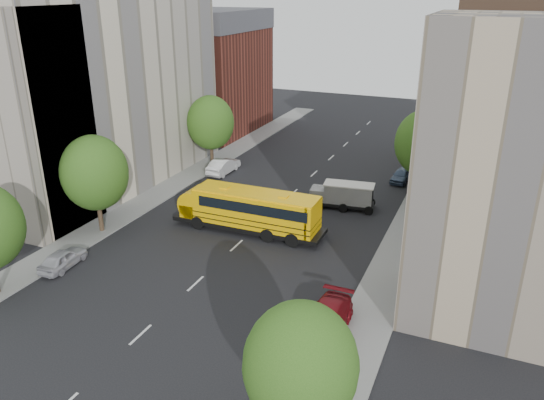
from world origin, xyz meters
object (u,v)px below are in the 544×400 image
Objects in this scene: street_tree_5 at (440,119)px; parked_car_5 at (427,144)px; street_tree_4 at (424,143)px; parked_car_3 at (325,322)px; street_tree_3 at (301,365)px; safari_truck at (344,195)px; parked_car_4 at (401,175)px; parked_car_1 at (223,166)px; street_tree_1 at (95,173)px; street_tree_2 at (210,123)px; school_bus at (247,208)px; parked_car_0 at (63,259)px.

street_tree_5 reaches higher than parked_car_5.
parked_car_3 is (-1.48, -23.78, -4.28)m from street_tree_4.
safari_truck is (-5.66, 26.30, -3.24)m from street_tree_3.
parked_car_4 is (3.46, 8.91, -0.56)m from safari_truck.
safari_truck is 1.03× the size of parked_car_3.
street_tree_4 reaches higher than street_tree_3.
street_tree_3 is 35.48m from parked_car_4.
parked_car_3 is (18.32, -22.25, 0.00)m from parked_car_1.
safari_truck reaches higher than parked_car_4.
street_tree_4 reaches higher than parked_car_4.
street_tree_5 is (-0.00, 44.00, 0.25)m from street_tree_3.
street_tree_1 is 1.11× the size of street_tree_3.
parked_car_4 is at bearing 61.10° from safari_truck.
parked_car_1 is at bearing -145.67° from street_tree_5.
street_tree_2 is 0.95× the size of street_tree_4.
street_tree_2 reaches higher than safari_truck.
parked_car_1 is (2.20, 16.48, -4.16)m from street_tree_1.
street_tree_2 is 38.83m from street_tree_3.
safari_truck is (16.34, -5.70, -3.61)m from street_tree_2.
parked_car_5 is (0.80, 12.33, 0.01)m from parked_car_4.
school_bus reaches higher than parked_car_0.
parked_car_5 is (-1.40, 3.54, -4.04)m from street_tree_5.
street_tree_1 is 20.79m from safari_truck.
street_tree_5 is 1.57× the size of parked_car_1.
school_bus is 9.54m from safari_truck.
street_tree_5 is 9.92m from parked_car_4.
parked_car_3 is at bearing -49.20° from street_tree_2.
street_tree_1 reaches higher than parked_car_5.
parked_car_1 is 25.10m from parked_car_5.
school_bus is 18.93m from parked_car_4.
parked_car_5 is (19.20, 39.23, 0.00)m from parked_car_0.
street_tree_2 is at bearing 130.49° from parked_car_3.
parked_car_3 is (4.18, -18.08, -0.43)m from safari_truck.
parked_car_0 is at bearing -120.00° from street_tree_5.
street_tree_4 is at bearing 39.29° from street_tree_1.
street_tree_4 is (22.00, 18.00, 0.12)m from street_tree_1.
street_tree_3 is 36.53m from parked_car_1.
street_tree_5 is 41.40m from parked_car_0.
parked_car_3 is (9.92, -10.49, -1.16)m from school_bus.
parked_car_1 is 18.23m from parked_car_4.
street_tree_2 reaches higher than school_bus.
street_tree_3 is at bearing -59.11° from school_bus.
street_tree_1 is at bearing -156.46° from school_bus.
street_tree_2 reaches higher than street_tree_3.
street_tree_3 is 1.49× the size of parked_car_1.
parked_car_3 is at bearing -84.68° from safari_truck.
parked_car_3 is (19.12, -0.09, 0.13)m from parked_car_0.
street_tree_5 is at bearing 81.33° from parked_car_4.
street_tree_2 is 20.49m from parked_car_4.
street_tree_5 reaches higher than parked_car_1.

